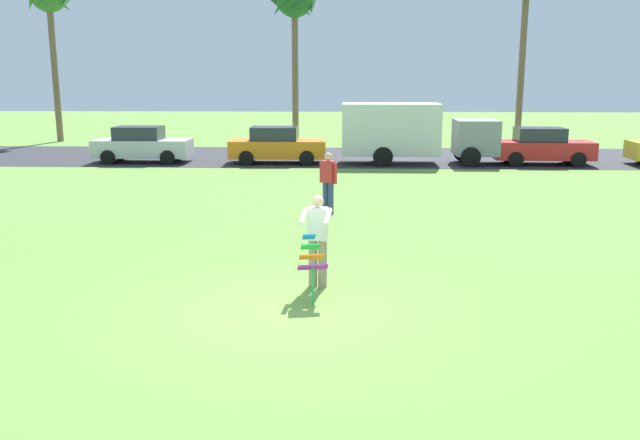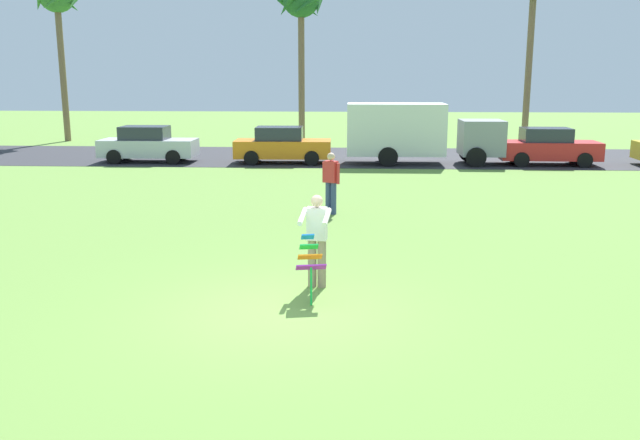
% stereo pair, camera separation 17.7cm
% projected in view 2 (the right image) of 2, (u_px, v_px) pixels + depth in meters
% --- Properties ---
extents(ground_plane, '(120.00, 120.00, 0.00)m').
position_uv_depth(ground_plane, '(281.00, 312.00, 11.12)').
color(ground_plane, olive).
extents(road_strip, '(120.00, 8.00, 0.01)m').
position_uv_depth(road_strip, '(331.00, 157.00, 31.88)').
color(road_strip, '#2D2D33').
rests_on(road_strip, ground).
extents(person_kite_flyer, '(0.59, 0.69, 1.73)m').
position_uv_depth(person_kite_flyer, '(317.00, 237.00, 12.22)').
color(person_kite_flyer, gray).
rests_on(person_kite_flyer, ground).
extents(kite_held, '(0.53, 0.69, 1.15)m').
position_uv_depth(kite_held, '(310.00, 259.00, 11.44)').
color(kite_held, blue).
rests_on(kite_held, ground).
extents(parked_car_silver, '(4.21, 1.85, 1.60)m').
position_uv_depth(parked_car_silver, '(148.00, 145.00, 29.82)').
color(parked_car_silver, silver).
rests_on(parked_car_silver, ground).
extents(parked_car_orange, '(4.25, 1.93, 1.60)m').
position_uv_depth(parked_car_orange, '(282.00, 146.00, 29.49)').
color(parked_car_orange, orange).
rests_on(parked_car_orange, ground).
extents(parked_truck_grey_van, '(6.71, 2.15, 2.62)m').
position_uv_depth(parked_truck_grey_van, '(415.00, 132.00, 29.04)').
color(parked_truck_grey_van, gray).
rests_on(parked_truck_grey_van, ground).
extents(parked_car_red, '(4.23, 1.88, 1.60)m').
position_uv_depth(parked_car_red, '(548.00, 147.00, 28.86)').
color(parked_car_red, red).
rests_on(parked_car_red, ground).
extents(palm_tree_left_near, '(2.58, 2.71, 9.34)m').
position_uv_depth(palm_tree_left_near, '(57.00, 1.00, 37.72)').
color(palm_tree_left_near, brown).
rests_on(palm_tree_left_near, ground).
extents(palm_tree_right_near, '(2.58, 2.71, 9.03)m').
position_uv_depth(palm_tree_right_near, '(301.00, 6.00, 37.38)').
color(palm_tree_right_near, brown).
rests_on(palm_tree_right_near, ground).
extents(person_walker_near, '(0.49, 0.38, 1.73)m').
position_uv_depth(person_walker_near, '(331.00, 181.00, 18.72)').
color(person_walker_near, '#384772').
rests_on(person_walker_near, ground).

